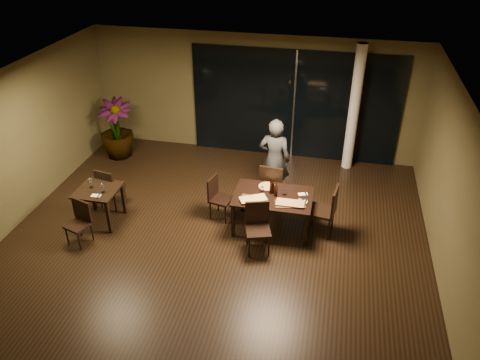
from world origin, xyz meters
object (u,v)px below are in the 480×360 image
chair_side_far (109,187)px  chair_side_near (80,220)px  chair_main_near (258,224)px  chair_main_left (218,195)px  potted_plant (116,129)px  main_table (273,199)px  bottle_a (271,186)px  chair_main_right (327,209)px  bottle_c (273,186)px  bottle_b (276,189)px  chair_main_far (272,184)px  diner (274,160)px  side_table (98,195)px

chair_side_far → chair_side_near: chair_side_far is taller
chair_main_near → chair_main_left: (-0.97, 0.84, -0.03)m
potted_plant → main_table: bearing=-27.2°
chair_main_left → bottle_a: size_ratio=2.76×
chair_main_right → chair_side_near: size_ratio=1.21×
chair_main_near → bottle_a: bearing=63.7°
bottle_c → bottle_b: bearing=-48.5°
main_table → potted_plant: potted_plant is taller
chair_main_far → diner: diner is taller
chair_side_near → bottle_b: 3.72m
chair_side_near → potted_plant: (-0.81, 3.37, 0.27)m
chair_main_far → bottle_c: 0.68m
diner → chair_main_far: bearing=97.2°
chair_main_right → bottle_a: size_ratio=3.17×
chair_main_far → chair_side_near: chair_main_far is taller
chair_main_far → potted_plant: 4.41m
chair_main_far → chair_side_far: 3.38m
side_table → chair_side_near: chair_side_near is taller
chair_main_right → chair_side_near: (-4.49, -1.21, -0.10)m
side_table → diner: size_ratio=0.44×
side_table → bottle_a: (3.35, 0.58, 0.29)m
chair_main_left → bottle_b: bottle_b is taller
bottle_a → chair_side_far: bearing=-178.1°
chair_side_far → potted_plant: potted_plant is taller
chair_side_far → side_table: bearing=103.9°
potted_plant → bottle_b: (4.31, -2.19, 0.16)m
main_table → chair_main_near: chair_main_near is taller
diner → bottle_b: (0.20, -1.12, -0.02)m
chair_main_right → bottle_c: (-1.07, 0.05, 0.33)m
chair_side_far → bottle_b: size_ratio=3.07×
bottle_b → chair_side_near: bearing=-161.4°
side_table → chair_side_near: bearing=-94.7°
main_table → chair_main_far: bearing=99.9°
main_table → chair_side_near: bearing=-161.2°
chair_side_far → bottle_a: (3.38, 0.11, 0.39)m
chair_main_right → bottle_c: bearing=-84.4°
chair_main_near → diner: size_ratio=0.52×
chair_side_far → diner: diner is taller
chair_main_far → chair_main_right: chair_main_far is taller
side_table → chair_main_near: (3.23, -0.18, -0.09)m
chair_main_near → bottle_c: 0.87m
diner → potted_plant: 4.25m
bottle_a → side_table: bearing=-170.1°
chair_main_near → chair_side_near: (-3.28, -0.49, -0.06)m
main_table → chair_side_far: size_ratio=1.62×
side_table → bottle_a: bearing=9.9°
bottle_a → chair_main_near: bearing=-99.1°
chair_main_right → bottle_b: 1.04m
potted_plant → bottle_b: 4.84m
bottle_c → diner: bearing=96.8°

